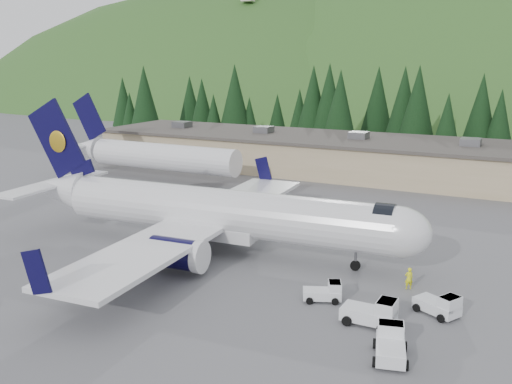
% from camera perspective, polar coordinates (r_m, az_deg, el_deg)
% --- Properties ---
extents(ground, '(600.00, 600.00, 0.00)m').
position_cam_1_polar(ground, '(49.17, -3.19, -5.96)').
color(ground, '#5D5D62').
extents(airliner, '(37.89, 35.55, 12.57)m').
position_cam_1_polar(airliner, '(48.67, -4.41, -2.06)').
color(airliner, white).
rests_on(airliner, ground).
extents(second_airliner, '(27.50, 11.00, 10.05)m').
position_cam_1_polar(second_airliner, '(79.77, -10.82, 3.70)').
color(second_airliner, white).
rests_on(second_airliner, ground).
extents(baggage_tug_a, '(2.87, 2.30, 1.37)m').
position_cam_1_polar(baggage_tug_a, '(39.65, 6.97, -9.91)').
color(baggage_tug_a, white).
rests_on(baggage_tug_a, ground).
extents(baggage_tug_b, '(3.32, 2.03, 1.76)m').
position_cam_1_polar(baggage_tug_b, '(36.70, 11.69, -11.76)').
color(baggage_tug_b, white).
rests_on(baggage_tug_b, ground).
extents(baggage_tug_c, '(2.50, 3.39, 1.65)m').
position_cam_1_polar(baggage_tug_c, '(33.39, 13.29, -14.57)').
color(baggage_tug_c, white).
rests_on(baggage_tug_c, ground).
extents(terminal_building, '(71.00, 17.00, 6.10)m').
position_cam_1_polar(terminal_building, '(84.22, 6.88, 3.84)').
color(terminal_building, tan).
rests_on(terminal_building, ground).
extents(baggage_tug_d, '(3.21, 2.69, 1.53)m').
position_cam_1_polar(baggage_tug_d, '(39.03, 17.95, -10.75)').
color(baggage_tug_d, white).
rests_on(baggage_tug_d, ground).
extents(ramp_worker, '(0.71, 0.64, 1.62)m').
position_cam_1_polar(ramp_worker, '(42.58, 15.04, -8.34)').
color(ramp_worker, '#F9F917').
rests_on(ramp_worker, ground).
extents(tree_line, '(112.08, 19.50, 14.27)m').
position_cam_1_polar(tree_line, '(104.99, 12.28, 8.39)').
color(tree_line, black).
rests_on(tree_line, ground).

